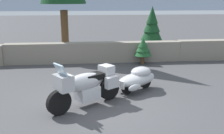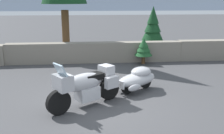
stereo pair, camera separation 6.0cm
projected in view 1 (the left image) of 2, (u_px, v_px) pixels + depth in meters
name	position (u px, v px, depth m)	size (l,w,h in m)	color
ground_plane	(101.00, 105.00, 7.35)	(80.00, 80.00, 0.00)	#424244
stone_guard_wall	(94.00, 53.00, 12.09)	(24.00, 0.60, 0.95)	gray
touring_motorcycle	(85.00, 85.00, 7.08)	(1.99, 1.52, 1.33)	black
car_shaped_trailer	(137.00, 78.00, 8.37)	(2.02, 1.54, 0.76)	black
pine_tree_secondary	(152.00, 25.00, 13.26)	(1.08, 1.08, 2.51)	brown
pine_sapling_near	(143.00, 48.00, 11.78)	(0.80, 0.80, 1.17)	brown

